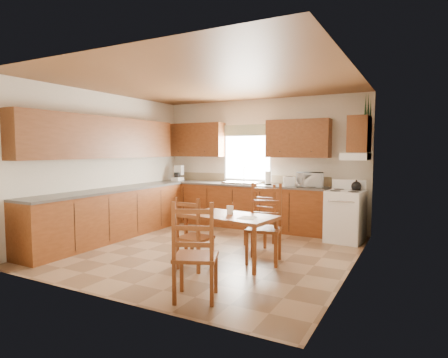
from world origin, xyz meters
The scene contains 35 objects.
floor centered at (0.00, 0.00, 0.00)m, with size 4.50×4.50×0.00m, color #856649.
ceiling centered at (0.00, 0.00, 2.70)m, with size 4.50×4.50×0.00m, color brown.
wall_left centered at (-2.25, 0.00, 1.35)m, with size 4.50×4.50×0.00m, color beige.
wall_right centered at (2.25, 0.00, 1.35)m, with size 4.50×4.50×0.00m, color beige.
wall_back centered at (0.00, 2.25, 1.35)m, with size 4.50×4.50×0.00m, color beige.
wall_front centered at (0.00, -2.25, 1.35)m, with size 4.50×4.50×0.00m, color beige.
lower_cab_back centered at (-0.38, 1.95, 0.44)m, with size 3.75×0.60×0.88m, color brown.
lower_cab_left centered at (-1.95, -0.15, 0.44)m, with size 0.60×3.60×0.88m, color brown.
counter_back centered at (-0.38, 1.95, 0.90)m, with size 3.75×0.63×0.04m, color #4D4845.
counter_left centered at (-1.95, -0.15, 0.90)m, with size 0.63×3.60×0.04m, color #4D4845.
backsplash centered at (-0.38, 2.24, 1.01)m, with size 3.75×0.01×0.18m, color #8B7857.
upper_cab_back_left centered at (-1.55, 2.08, 1.85)m, with size 1.41×0.33×0.75m, color brown.
upper_cab_back_right centered at (0.86, 2.08, 1.85)m, with size 1.25×0.33×0.75m, color brown.
upper_cab_left centered at (-2.08, -0.15, 1.85)m, with size 0.33×3.60×0.75m, color brown.
upper_cab_stove centered at (2.08, 1.65, 1.90)m, with size 0.33×0.62×0.62m, color brown.
range_hood centered at (2.03, 1.65, 1.52)m, with size 0.44×0.62×0.12m, color white.
window_frame centered at (-0.30, 2.22, 1.55)m, with size 1.13×0.02×1.18m, color white.
window_pane centered at (-0.30, 2.21, 1.55)m, with size 1.05×0.01×1.10m, color white.
window_valance centered at (-0.30, 2.19, 2.05)m, with size 1.19×0.01×0.24m, color #436036.
sink_basin centered at (-0.30, 1.95, 0.94)m, with size 0.75×0.45×0.04m, color silver.
pine_decal_a centered at (2.21, 1.33, 2.38)m, with size 0.22×0.22×0.36m, color #1A4020.
pine_decal_b centered at (2.21, 1.65, 2.42)m, with size 0.22×0.22×0.36m, color #1A4020.
pine_decal_c centered at (2.21, 1.97, 2.38)m, with size 0.22×0.22×0.36m, color #1A4020.
stove centered at (1.88, 1.65, 0.45)m, with size 0.60×0.62×0.89m, color white.
coffeemaker centered at (-1.94, 1.94, 1.09)m, with size 0.20×0.24×0.35m, color white.
paper_towel centered at (0.27, 1.98, 1.06)m, with size 0.12×0.12×0.27m, color white.
toaster centered at (0.73, 1.93, 1.01)m, with size 0.22×0.14×0.18m, color white.
microwave centered at (1.16, 1.90, 1.06)m, with size 0.47×0.34×0.28m, color white.
dining_table centered at (0.62, -0.38, 0.35)m, with size 1.29×0.74×0.69m, color brown.
chair_near_left centered at (0.91, -1.78, 0.55)m, with size 0.46×0.44×1.09m, color brown.
chair_near_right centered at (0.33, -0.88, 0.49)m, with size 0.41×0.40×0.99m, color brown.
chair_far_left centered at (0.62, 0.73, 0.51)m, with size 0.43×0.41×1.03m, color brown.
chair_far_right centered at (1.07, -0.19, 0.57)m, with size 0.48×0.45×1.13m, color brown.
table_paper centered at (0.93, -0.48, 0.69)m, with size 0.21×0.28×0.00m, color white.
table_card centered at (0.59, -0.34, 0.76)m, with size 0.10×0.02×0.13m, color white.
Camera 1 is at (3.06, -5.17, 1.64)m, focal length 30.00 mm.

